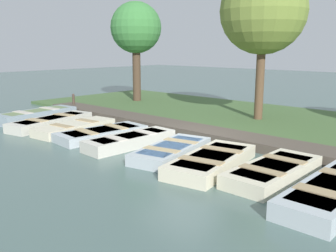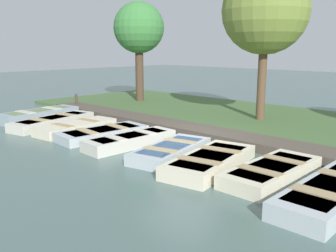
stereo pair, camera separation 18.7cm
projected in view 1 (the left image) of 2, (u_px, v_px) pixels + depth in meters
ground_plane at (185, 144)px, 12.02m from camera, size 80.00×80.00×0.00m
shore_bank at (262, 120)px, 15.60m from camera, size 8.00×24.00×0.13m
dock_walkway at (208, 133)px, 12.90m from camera, size 1.20×18.27×0.29m
rowboat_0 at (37, 115)px, 15.97m from camera, size 3.52×1.50×0.44m
rowboat_1 at (51, 122)px, 14.71m from camera, size 3.69×1.71×0.38m
rowboat_2 at (75, 127)px, 13.78m from camera, size 3.20×1.42×0.34m
rowboat_3 at (102, 133)px, 12.86m from camera, size 3.21×1.48×0.33m
rowboat_4 at (130, 140)px, 11.76m from camera, size 3.12×1.09×0.38m
rowboat_5 at (172, 150)px, 10.68m from camera, size 3.07×1.73×0.34m
rowboat_6 at (212, 161)px, 9.65m from camera, size 3.31×1.80×0.37m
rowboat_7 at (274, 171)px, 8.88m from camera, size 3.01×1.15×0.36m
rowboat_8 at (334, 191)px, 7.58m from camera, size 3.52×1.13×0.39m
mooring_post_near at (74, 102)px, 18.49m from camera, size 0.13×0.13×0.82m
park_tree_far_left at (136, 29)px, 20.19m from camera, size 2.75×2.75×5.48m
park_tree_left at (263, 11)px, 14.70m from camera, size 3.43×3.43×6.19m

